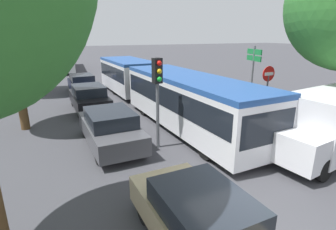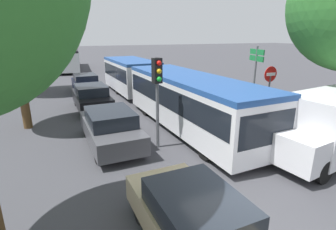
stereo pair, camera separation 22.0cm
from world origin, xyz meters
TOP-DOWN VIEW (x-y plane):
  - ground_plane at (0.00, 0.00)m, footprint 200.00×200.00m
  - articulated_bus at (1.73, 9.89)m, footprint 2.91×16.50m
  - city_bus_rear at (-1.74, 31.42)m, footprint 3.54×11.76m
  - queued_car_tan at (-1.52, -0.04)m, footprint 1.70×3.91m
  - queued_car_graphite at (-1.90, 5.91)m, footprint 1.82×4.18m
  - queued_car_black at (-1.81, 11.46)m, footprint 1.81×4.16m
  - queued_car_navy at (-1.51, 16.46)m, footprint 1.72×3.95m
  - white_van at (4.92, 1.75)m, footprint 5.21×2.58m
  - traffic_light at (-0.28, 4.99)m, footprint 0.35×0.38m
  - no_entry_sign at (5.30, 5.21)m, footprint 0.70×0.08m
  - direction_sign_post at (6.33, 7.35)m, footprint 0.37×1.38m
  - tree_left_mid at (-5.08, 9.44)m, footprint 4.16×4.16m
  - tree_left_far at (-5.62, 17.87)m, footprint 4.81×4.81m

SIDE VIEW (x-z plane):
  - ground_plane at x=0.00m, z-range 0.00..0.00m
  - queued_car_tan at x=-1.52m, z-range 0.01..1.36m
  - queued_car_navy at x=-1.51m, z-range 0.01..1.37m
  - queued_car_black at x=-1.81m, z-range 0.01..1.45m
  - queued_car_graphite at x=-1.90m, z-range 0.01..1.46m
  - white_van at x=4.92m, z-range 0.09..2.40m
  - articulated_bus at x=1.73m, z-range 0.19..2.63m
  - city_bus_rear at x=-1.74m, z-range 0.20..2.69m
  - no_entry_sign at x=5.30m, z-range 0.47..3.29m
  - traffic_light at x=-0.28m, z-range 0.80..4.20m
  - direction_sign_post at x=6.33m, z-range 0.75..4.35m
  - tree_left_far at x=-5.62m, z-range 1.17..8.19m
  - tree_left_mid at x=-5.08m, z-range 1.11..8.58m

